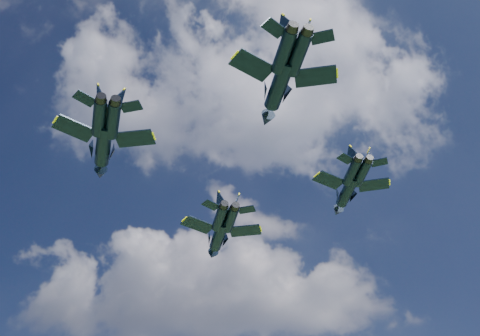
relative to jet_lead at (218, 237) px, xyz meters
The scene contains 4 objects.
jet_lead is the anchor object (origin of this frame).
jet_left 27.83m from the jet_lead, 117.94° to the right, with size 13.18×18.11×4.27m.
jet_right 24.93m from the jet_lead, 34.02° to the right, with size 11.13×14.96×3.52m.
jet_slot 37.37m from the jet_lead, 71.95° to the right, with size 12.49×17.04×4.02m.
Camera 1 is at (2.80, -69.66, 4.56)m, focal length 45.00 mm.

